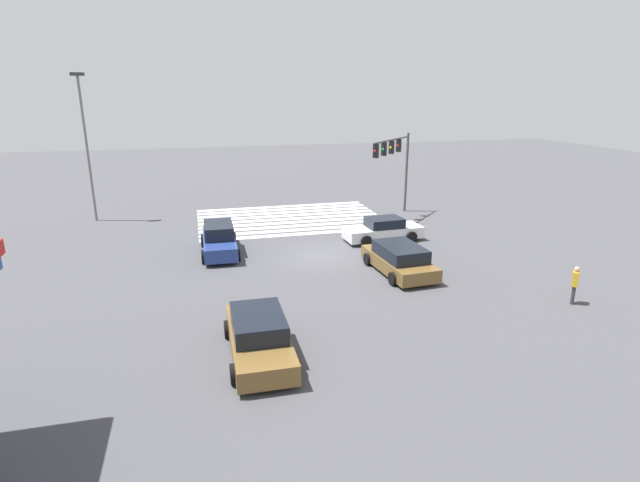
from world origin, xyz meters
The scene contains 9 objects.
ground_plane centered at (0.00, 0.00, 0.00)m, with size 109.55×109.55×0.00m, color #47474C.
crosswalk_markings centered at (0.00, -8.17, 0.00)m, with size 12.28×8.20×0.01m.
traffic_signal_mast centered at (-6.86, -6.86, 4.22)m, with size 4.06×4.06×5.55m.
car_0 centered at (-3.07, 3.30, 0.67)m, with size 2.46×4.72×1.38m.
car_1 centered at (-4.25, -1.87, 0.63)m, with size 4.60×2.12×1.35m.
car_2 centered at (4.43, 9.39, 0.67)m, with size 2.13×4.84×1.43m.
car_3 centered at (5.09, -1.84, 0.74)m, with size 1.97×4.70×1.59m.
pedestrian centered at (-8.54, 8.42, 0.88)m, with size 0.41×0.41×1.60m.
street_light_pole_a centered at (12.72, -10.97, 5.54)m, with size 0.80×0.36×9.43m.
Camera 1 is at (6.08, 24.15, 8.39)m, focal length 28.00 mm.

